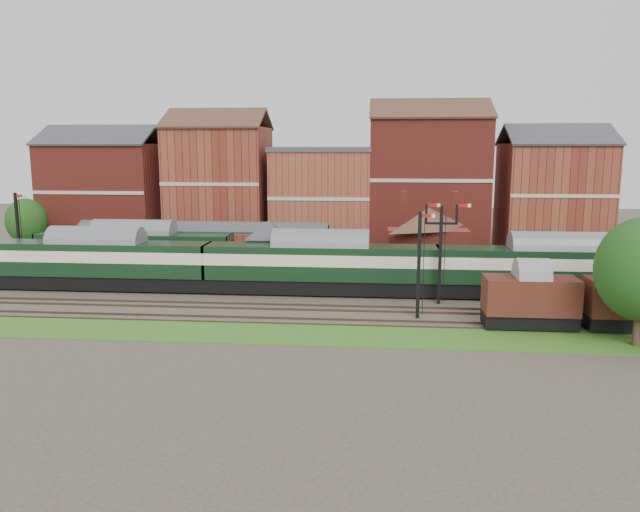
# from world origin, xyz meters

# --- Properties ---
(ground) EXTENTS (160.00, 160.00, 0.00)m
(ground) POSITION_xyz_m (0.00, 0.00, 0.00)
(ground) COLOR #473D33
(ground) RESTS_ON ground
(grass_back) EXTENTS (90.00, 4.50, 0.06)m
(grass_back) POSITION_xyz_m (0.00, 16.00, 0.03)
(grass_back) COLOR #2D6619
(grass_back) RESTS_ON ground
(grass_front) EXTENTS (90.00, 5.00, 0.06)m
(grass_front) POSITION_xyz_m (0.00, -12.00, 0.03)
(grass_front) COLOR #2D6619
(grass_front) RESTS_ON ground
(fence) EXTENTS (90.00, 0.12, 1.50)m
(fence) POSITION_xyz_m (0.00, 18.00, 0.75)
(fence) COLOR #193823
(fence) RESTS_ON ground
(platform) EXTENTS (55.00, 3.40, 1.00)m
(platform) POSITION_xyz_m (-5.00, 9.75, 0.50)
(platform) COLOR #2D2D2D
(platform) RESTS_ON ground
(signal_box) EXTENTS (5.40, 5.40, 6.00)m
(signal_box) POSITION_xyz_m (-3.00, 3.25, 3.19)
(signal_box) COLOR #516648
(signal_box) RESTS_ON ground
(brick_hut) EXTENTS (3.20, 2.64, 2.94)m
(brick_hut) POSITION_xyz_m (5.00, 3.25, 1.20)
(brick_hut) COLOR maroon
(brick_hut) RESTS_ON ground
(station_building) EXTENTS (8.10, 8.10, 5.90)m
(station_building) POSITION_xyz_m (12.00, 9.75, 3.96)
(station_building) COLOR maroon
(station_building) RESTS_ON platform
(canopy) EXTENTS (26.00, 3.89, 4.08)m
(canopy) POSITION_xyz_m (-11.00, 9.75, 4.58)
(canopy) COLOR #464D30
(canopy) RESTS_ON platform
(semaphore_bracket) EXTENTS (3.60, 0.25, 8.18)m
(semaphore_bracket) POSITION_xyz_m (12.04, -2.50, 4.63)
(semaphore_bracket) COLOR black
(semaphore_bracket) RESTS_ON ground
(semaphore_platform_end) EXTENTS (1.23, 0.25, 8.00)m
(semaphore_platform_end) POSITION_xyz_m (-29.98, 8.00, 4.16)
(semaphore_platform_end) COLOR black
(semaphore_platform_end) RESTS_ON ground
(semaphore_siding) EXTENTS (1.23, 0.25, 8.00)m
(semaphore_siding) POSITION_xyz_m (10.02, -7.00, 4.16)
(semaphore_siding) COLOR black
(semaphore_siding) RESTS_ON ground
(town_backdrop) EXTENTS (69.00, 10.00, 16.00)m
(town_backdrop) POSITION_xyz_m (-0.18, 25.00, 7.00)
(town_backdrop) COLOR maroon
(town_backdrop) RESTS_ON ground
(dmu_train) EXTENTS (60.06, 3.15, 4.61)m
(dmu_train) POSITION_xyz_m (2.10, 0.00, 2.68)
(dmu_train) COLOR black
(dmu_train) RESTS_ON ground
(platform_railcar) EXTENTS (19.51, 3.07, 4.49)m
(platform_railcar) POSITION_xyz_m (-17.05, 6.50, 2.61)
(platform_railcar) COLOR black
(platform_railcar) RESTS_ON ground
(goods_van_a) EXTENTS (6.36, 2.76, 3.86)m
(goods_van_a) POSITION_xyz_m (17.66, -9.00, 2.19)
(goods_van_a) COLOR black
(goods_van_a) RESTS_ON ground
(goods_van_b) EXTENTS (6.38, 2.76, 3.87)m
(goods_van_b) POSITION_xyz_m (24.67, -9.00, 2.19)
(goods_van_b) COLOR black
(goods_van_b) RESTS_ON ground
(tree_back) EXTENTS (4.62, 4.62, 6.75)m
(tree_back) POSITION_xyz_m (-33.69, 15.93, 4.08)
(tree_back) COLOR #382619
(tree_back) RESTS_ON ground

